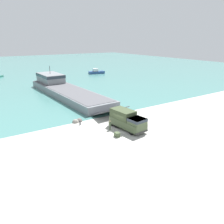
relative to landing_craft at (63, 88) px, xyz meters
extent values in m
plane|color=#B7B5AD|center=(-0.51, -29.56, -1.58)|extent=(240.00, 240.00, 0.00)
cube|color=#477F7A|center=(-0.51, 67.12, -1.58)|extent=(240.00, 180.00, 0.01)
cube|color=gray|center=(0.16, -3.18, -0.67)|extent=(9.81, 36.29, 1.82)
cube|color=#56565B|center=(0.16, -3.18, 0.27)|extent=(9.10, 34.82, 0.08)
cube|color=gray|center=(-0.46, 9.24, 1.57)|extent=(6.12, 10.33, 2.68)
cube|color=#28333D|center=(-0.46, 9.24, 2.36)|extent=(6.28, 10.44, 0.80)
cylinder|color=#3F3F42|center=(-0.46, 9.24, 4.12)|extent=(0.16, 0.16, 2.40)
cube|color=#56565B|center=(1.15, -23.07, -0.60)|extent=(7.02, 4.30, 1.82)
cube|color=#475638|center=(-0.07, -30.48, -0.55)|extent=(3.31, 7.15, 1.25)
cube|color=#475638|center=(0.17, -32.75, 0.54)|extent=(2.66, 2.60, 0.93)
cube|color=#28333D|center=(0.17, -32.75, 0.77)|extent=(2.74, 2.63, 0.47)
cube|color=#3C492E|center=(-0.20, -29.31, 0.85)|extent=(2.93, 4.60, 1.55)
cube|color=#2D2D2D|center=(0.29, -33.83, -1.02)|extent=(2.64, 0.53, 0.32)
cylinder|color=black|center=(1.22, -32.49, -0.95)|extent=(0.52, 1.29, 1.26)
cylinder|color=black|center=(-0.91, -32.73, -0.95)|extent=(0.52, 1.29, 1.26)
cylinder|color=black|center=(0.82, -28.78, -0.95)|extent=(0.52, 1.29, 1.26)
cylinder|color=black|center=(-1.31, -29.01, -0.95)|extent=(0.52, 1.29, 1.26)
cylinder|color=black|center=(0.70, -27.69, -0.95)|extent=(0.52, 1.29, 1.26)
cylinder|color=black|center=(-1.43, -27.92, -0.95)|extent=(0.52, 1.29, 1.26)
cylinder|color=#3D4C33|center=(-2.81, -29.32, -1.17)|extent=(0.14, 0.14, 0.83)
cylinder|color=#3D4C33|center=(-2.82, -29.14, -1.17)|extent=(0.14, 0.14, 0.83)
cube|color=#3D4C33|center=(-2.82, -29.23, -0.43)|extent=(0.26, 0.45, 0.65)
sphere|color=tan|center=(-2.82, -29.23, 0.01)|extent=(0.22, 0.22, 0.22)
cube|color=navy|center=(26.03, 27.49, -1.04)|extent=(7.25, 3.75, 1.09)
cube|color=silver|center=(25.52, 27.58, 0.11)|extent=(2.36, 2.13, 1.20)
cylinder|color=#333338|center=(-6.10, -24.32, -1.30)|extent=(0.23, 0.23, 0.57)
sphere|color=#333338|center=(-6.10, -24.32, -0.95)|extent=(0.27, 0.27, 0.27)
cube|color=#475638|center=(-3.30, -32.11, -1.23)|extent=(0.72, 0.86, 0.70)
sphere|color=gray|center=(-6.31, -22.78, -1.58)|extent=(1.27, 1.27, 1.27)
sphere|color=#66605B|center=(-5.49, -22.61, -1.58)|extent=(1.21, 1.21, 1.21)
camera|label=1|loc=(-21.13, -58.24, 13.20)|focal=35.00mm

